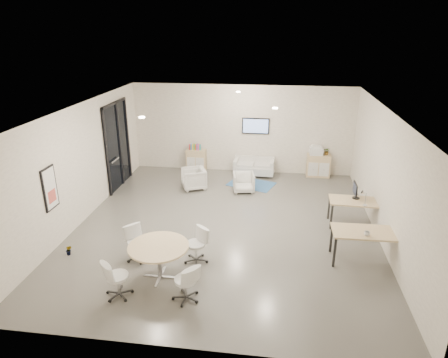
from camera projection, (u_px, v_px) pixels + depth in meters
name	position (u px, v px, depth m)	size (l,w,h in m)	color
room_shell	(226.00, 171.00, 10.36)	(9.60, 10.60, 4.80)	#5A5852
glass_door	(117.00, 143.00, 13.21)	(0.09, 1.90, 2.85)	black
artwork	(50.00, 188.00, 9.40)	(0.05, 0.54, 1.04)	black
wall_tv	(256.00, 126.00, 14.37)	(0.98, 0.06, 0.58)	black
ceiling_spots	(222.00, 104.00, 10.59)	(3.14, 4.14, 0.03)	#FFEAC6
sideboard_left	(196.00, 160.00, 14.96)	(0.73, 0.38, 0.82)	tan
sideboard_right	(318.00, 166.00, 14.38)	(0.83, 0.40, 0.83)	tan
books	(195.00, 147.00, 14.78)	(0.43, 0.14, 0.22)	red
printer	(316.00, 150.00, 14.20)	(0.48, 0.41, 0.32)	white
loveseat	(254.00, 167.00, 14.59)	(1.47, 0.79, 0.54)	beige
blue_rug	(251.00, 184.00, 13.81)	(1.51, 1.01, 0.01)	#2C5487
armchair_left	(194.00, 178.00, 13.33)	(0.74, 0.70, 0.77)	beige
armchair_right	(244.00, 182.00, 13.10)	(0.67, 0.63, 0.69)	beige
desk_rear	(356.00, 203.00, 10.74)	(1.45, 0.76, 0.74)	tan
desk_front	(366.00, 234.00, 9.06)	(1.51, 0.77, 0.78)	tan
monitor	(355.00, 190.00, 10.77)	(0.20, 0.50, 0.44)	black
round_table	(159.00, 249.00, 8.46)	(1.30, 1.30, 0.79)	tan
meeting_chairs	(159.00, 261.00, 8.56)	(2.26, 2.26, 0.82)	white
plant_cabinet	(327.00, 152.00, 14.17)	(0.24, 0.27, 0.21)	#3F7F3F
plant_floor	(69.00, 253.00, 9.54)	(0.15, 0.26, 0.12)	#3F7F3F
cup	(367.00, 233.00, 8.83)	(0.13, 0.10, 0.13)	white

